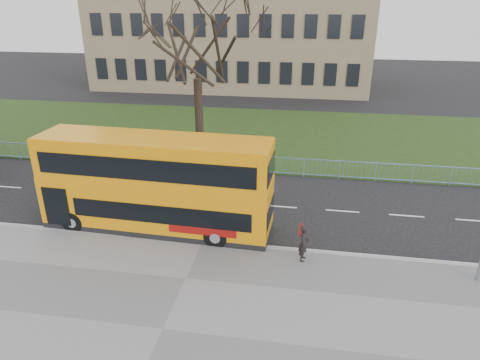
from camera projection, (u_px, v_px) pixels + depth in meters
name	position (u px, v px, depth m)	size (l,w,h in m)	color
ground	(211.00, 226.00, 19.44)	(120.00, 120.00, 0.00)	black
pavement	(163.00, 330.00, 13.29)	(80.00, 10.50, 0.12)	slate
kerb	(203.00, 243.00, 18.01)	(80.00, 0.20, 0.14)	#97989A
grass_verge	(253.00, 134.00, 32.40)	(80.00, 15.40, 0.08)	#1D3312
guard_railing	(235.00, 164.00, 25.21)	(40.00, 0.12, 1.10)	#75A3D1
bare_tree	(197.00, 64.00, 26.68)	(7.94, 7.94, 11.34)	black
civic_building	(234.00, 22.00, 49.16)	(30.00, 15.00, 14.00)	#847454
yellow_bus	(155.00, 182.00, 18.42)	(10.11, 2.79, 4.20)	orange
pedestrian	(304.00, 243.00, 16.47)	(0.56, 0.37, 1.53)	black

